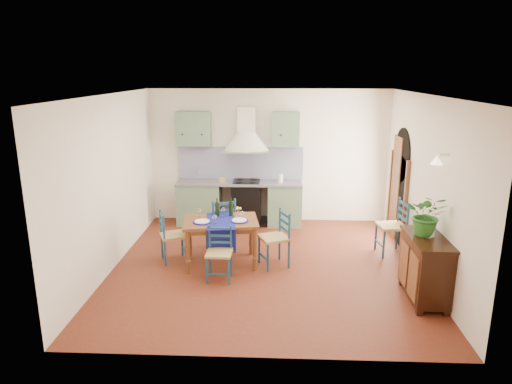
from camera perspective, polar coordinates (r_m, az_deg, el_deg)
floor at (r=7.69m, az=1.17°, el=-9.28°), size 5.00×5.00×0.00m
back_wall at (r=9.56m, az=-1.27°, el=2.21°), size 5.00×0.96×2.80m
right_wall at (r=7.87m, az=19.76°, el=0.69°), size 0.26×5.00×2.80m
left_wall at (r=7.70m, az=-17.72°, el=1.06°), size 0.04×5.00×2.80m
ceiling at (r=7.02m, az=1.29°, el=12.09°), size 5.00×5.00×0.01m
dining_table at (r=7.57m, az=-4.40°, el=-4.16°), size 1.31×1.02×1.09m
chair_near at (r=7.12m, az=-4.60°, el=-7.60°), size 0.39×0.39×0.83m
chair_far at (r=8.15m, az=-4.37°, el=-3.99°), size 0.63×0.63×1.00m
chair_left at (r=7.86m, az=-10.52°, el=-5.42°), size 0.53×0.53×0.88m
chair_right at (r=7.56m, az=2.49°, el=-5.76°), size 0.58×0.58×0.94m
chair_spare at (r=8.38m, az=16.80°, el=-4.13°), size 0.52×0.52×0.98m
sideboard at (r=6.88m, az=20.37°, el=-8.66°), size 0.50×1.05×0.94m
potted_plant at (r=6.71m, az=20.65°, el=-2.68°), size 0.67×0.63×0.60m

